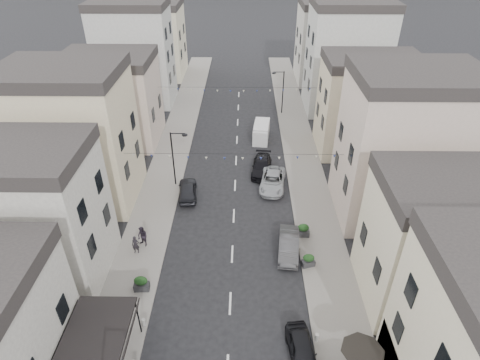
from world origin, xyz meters
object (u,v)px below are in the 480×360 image
object	(u,v)px
parked_car_d	(262,166)
parked_car_e	(188,190)
parked_car_b	(289,245)
pedestrian_a	(136,245)
pedestrian_b	(143,237)
parked_car_c	(273,181)
delivery_van	(261,131)
parked_car_a	(302,350)

from	to	relation	value
parked_car_d	parked_car_e	bearing A→B (deg)	-141.97
parked_car_e	parked_car_b	bearing A→B (deg)	133.44
parked_car_d	pedestrian_a	distance (m)	16.50
pedestrian_a	pedestrian_b	size ratio (longest dim) A/B	0.85
parked_car_c	delivery_van	bearing A→B (deg)	102.43
parked_car_a	pedestrian_b	size ratio (longest dim) A/B	2.11
parked_car_b	delivery_van	world-z (taller)	delivery_van
parked_car_d	parked_car_a	bearing A→B (deg)	-78.79
parked_car_c	pedestrian_a	size ratio (longest dim) A/B	3.24
parked_car_b	parked_car_e	size ratio (longest dim) A/B	1.05
pedestrian_a	parked_car_e	bearing A→B (deg)	65.71
pedestrian_b	delivery_van	bearing A→B (deg)	94.14
parked_car_b	parked_car_c	distance (m)	9.53
parked_car_b	parked_car_d	xyz separation A→B (m)	(-1.80, 12.33, -0.04)
parked_car_a	parked_car_d	distance (m)	21.78
pedestrian_b	parked_car_d	bearing A→B (deg)	81.40
parked_car_d	pedestrian_a	xyz separation A→B (m)	(-10.61, -12.63, 0.22)
parked_car_c	parked_car_e	distance (m)	8.59
parked_car_d	parked_car_c	bearing A→B (deg)	-63.79
parked_car_c	pedestrian_a	bearing A→B (deg)	-131.91
parked_car_c	parked_car_e	world-z (taller)	parked_car_e
pedestrian_a	parked_car_a	bearing A→B (deg)	-38.84
parked_car_b	pedestrian_b	size ratio (longest dim) A/B	2.41
delivery_van	parked_car_a	bearing A→B (deg)	-80.70
parked_car_c	pedestrian_b	xyz separation A→B (m)	(-11.22, -8.96, 0.34)
pedestrian_a	pedestrian_b	bearing A→B (deg)	61.65
delivery_van	pedestrian_a	xyz separation A→B (m)	(-10.80, -20.30, -0.14)
parked_car_a	pedestrian_b	bearing A→B (deg)	134.28
parked_car_b	parked_car_d	distance (m)	12.46
parked_car_b	parked_car_c	world-z (taller)	parked_car_b
delivery_van	pedestrian_a	bearing A→B (deg)	-111.85
parked_car_c	parked_car_d	world-z (taller)	parked_car_c
pedestrian_a	pedestrian_b	distance (m)	0.94
parked_car_a	delivery_van	bearing A→B (deg)	86.97
parked_car_e	parked_car_d	bearing A→B (deg)	-154.76
parked_car_c	delivery_van	distance (m)	10.54
parked_car_d	pedestrian_b	bearing A→B (deg)	-124.40
delivery_van	parked_car_e	bearing A→B (deg)	-115.71
parked_car_b	delivery_van	distance (m)	20.06
parked_car_d	pedestrian_b	distance (m)	15.60
parked_car_e	pedestrian_a	size ratio (longest dim) A/B	2.69
parked_car_a	pedestrian_a	world-z (taller)	pedestrian_a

